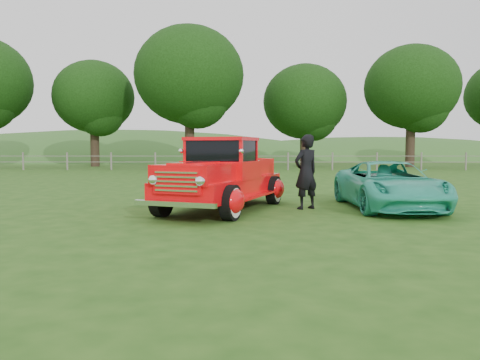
{
  "coord_description": "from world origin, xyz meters",
  "views": [
    {
      "loc": [
        -0.02,
        -9.64,
        1.54
      ],
      "look_at": [
        -0.1,
        1.2,
        0.78
      ],
      "focal_mm": 35.0,
      "sensor_mm": 36.0,
      "label": 1
    }
  ],
  "objects_px": {
    "tree_mid_east": "(412,87)",
    "teal_sedan": "(389,185)",
    "tree_near_east": "(305,102)",
    "red_pickup": "(223,178)",
    "man": "(306,172)",
    "tree_near_west": "(189,75)",
    "tree_mid_west": "(94,97)"
  },
  "relations": [
    {
      "from": "tree_mid_east",
      "to": "man",
      "type": "height_order",
      "value": "tree_mid_east"
    },
    {
      "from": "red_pickup",
      "to": "man",
      "type": "relative_size",
      "value": 2.85
    },
    {
      "from": "tree_near_east",
      "to": "tree_near_west",
      "type": "bearing_deg",
      "value": -156.04
    },
    {
      "from": "tree_near_west",
      "to": "tree_mid_east",
      "type": "xyz_separation_m",
      "value": [
        17.0,
        2.0,
        -0.62
      ]
    },
    {
      "from": "tree_mid_east",
      "to": "tree_mid_west",
      "type": "bearing_deg",
      "value": 177.71
    },
    {
      "from": "tree_near_east",
      "to": "red_pickup",
      "type": "height_order",
      "value": "tree_near_east"
    },
    {
      "from": "red_pickup",
      "to": "man",
      "type": "xyz_separation_m",
      "value": [
        2.07,
        0.17,
        0.13
      ]
    },
    {
      "from": "tree_near_west",
      "to": "red_pickup",
      "type": "bearing_deg",
      "value": -81.52
    },
    {
      "from": "red_pickup",
      "to": "teal_sedan",
      "type": "bearing_deg",
      "value": 24.19
    },
    {
      "from": "tree_near_west",
      "to": "red_pickup",
      "type": "xyz_separation_m",
      "value": [
        3.46,
        -23.22,
        -6.0
      ]
    },
    {
      "from": "tree_mid_west",
      "to": "red_pickup",
      "type": "xyz_separation_m",
      "value": [
        11.46,
        -26.22,
        -4.75
      ]
    },
    {
      "from": "tree_mid_west",
      "to": "tree_mid_east",
      "type": "distance_m",
      "value": 25.03
    },
    {
      "from": "tree_mid_east",
      "to": "red_pickup",
      "type": "xyz_separation_m",
      "value": [
        -13.54,
        -25.22,
        -5.38
      ]
    },
    {
      "from": "tree_mid_west",
      "to": "red_pickup",
      "type": "height_order",
      "value": "tree_mid_west"
    },
    {
      "from": "man",
      "to": "red_pickup",
      "type": "bearing_deg",
      "value": -26.75
    },
    {
      "from": "teal_sedan",
      "to": "tree_mid_east",
      "type": "bearing_deg",
      "value": 68.48
    },
    {
      "from": "tree_mid_east",
      "to": "teal_sedan",
      "type": "relative_size",
      "value": 2.2
    },
    {
      "from": "tree_near_west",
      "to": "man",
      "type": "relative_size",
      "value": 5.62
    },
    {
      "from": "tree_mid_west",
      "to": "tree_near_east",
      "type": "xyz_separation_m",
      "value": [
        17.0,
        1.0,
        -0.3
      ]
    },
    {
      "from": "tree_mid_east",
      "to": "teal_sedan",
      "type": "xyz_separation_m",
      "value": [
        -9.38,
        -24.96,
        -5.58
      ]
    },
    {
      "from": "tree_mid_west",
      "to": "tree_near_west",
      "type": "xyz_separation_m",
      "value": [
        8.0,
        -3.0,
        1.25
      ]
    },
    {
      "from": "tree_mid_west",
      "to": "teal_sedan",
      "type": "relative_size",
      "value": 1.97
    },
    {
      "from": "tree_near_east",
      "to": "red_pickup",
      "type": "distance_m",
      "value": 28.13
    },
    {
      "from": "tree_mid_west",
      "to": "tree_near_west",
      "type": "height_order",
      "value": "tree_near_west"
    },
    {
      "from": "tree_near_west",
      "to": "man",
      "type": "distance_m",
      "value": 24.42
    },
    {
      "from": "tree_mid_west",
      "to": "tree_near_west",
      "type": "distance_m",
      "value": 8.63
    },
    {
      "from": "red_pickup",
      "to": "teal_sedan",
      "type": "height_order",
      "value": "red_pickup"
    },
    {
      "from": "tree_mid_east",
      "to": "man",
      "type": "bearing_deg",
      "value": -114.6
    },
    {
      "from": "red_pickup",
      "to": "tree_near_east",
      "type": "bearing_deg",
      "value": 99.04
    },
    {
      "from": "tree_near_east",
      "to": "teal_sedan",
      "type": "xyz_separation_m",
      "value": [
        -1.38,
        -26.96,
        -4.65
      ]
    },
    {
      "from": "tree_mid_west",
      "to": "man",
      "type": "xyz_separation_m",
      "value": [
        13.53,
        -26.05,
        -4.62
      ]
    },
    {
      "from": "tree_near_west",
      "to": "man",
      "type": "bearing_deg",
      "value": -76.51
    }
  ]
}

